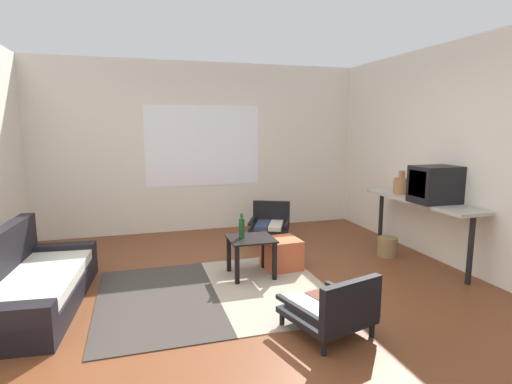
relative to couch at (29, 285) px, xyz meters
The scene contains 14 objects.
ground_plane 2.16m from the couch, 14.54° to the right, with size 7.80×7.80×0.00m, color brown.
far_wall_with_window 3.46m from the couch, 50.48° to the left, with size 5.60×0.13×2.70m.
side_wall_right 4.88m from the couch, ahead, with size 0.12×6.60×2.70m, color silver.
area_rug 1.77m from the couch, ahead, with size 2.34×1.89×0.01m.
couch is the anchor object (origin of this frame).
coffee_table 2.24m from the couch, ahead, with size 0.51×0.48×0.45m.
armchair_by_window 3.36m from the couch, 28.90° to the left, with size 0.77×0.77×0.54m.
armchair_striped_foreground 2.82m from the couch, 27.09° to the right, with size 0.74×0.76×0.53m.
ottoman_orange 2.67m from the couch, ahead, with size 0.41×0.41×0.37m, color #BC5633.
console_shelf 4.46m from the couch, ahead, with size 0.43×1.79×0.80m.
crt_television 4.51m from the couch, ahead, with size 0.55×0.38×0.44m.
clay_vase 4.52m from the couch, ahead, with size 0.21×0.21×0.31m.
glass_bottle 2.18m from the couch, ahead, with size 0.06×0.06×0.28m.
wicker_basket 4.17m from the couch, ahead, with size 0.26×0.26×0.25m, color olive.
Camera 1 is at (-1.06, -3.54, 1.71)m, focal length 28.45 mm.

